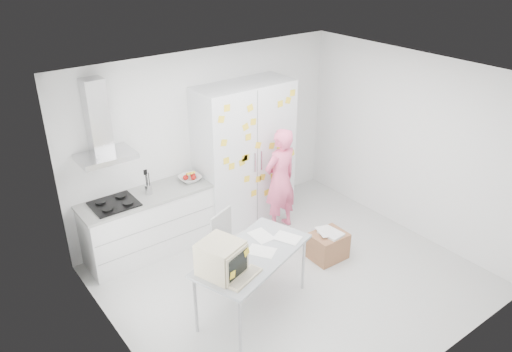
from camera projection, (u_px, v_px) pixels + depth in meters
floor at (291, 279)px, 6.65m from camera, size 4.50×4.00×0.02m
walls at (259, 168)px, 6.56m from camera, size 4.52×4.01×2.70m
ceiling at (299, 79)px, 5.45m from camera, size 4.50×4.00×0.02m
counter_run at (149, 223)px, 7.01m from camera, size 1.84×0.63×1.28m
range_hood at (99, 128)px, 6.20m from camera, size 0.70×0.48×1.01m
tall_cabinet at (244, 154)px, 7.60m from camera, size 1.50×0.68×2.20m
person at (280, 180)px, 7.44m from camera, size 0.62×0.44×1.63m
desk at (234, 259)px, 5.52m from camera, size 1.65×1.18×1.19m
chair at (229, 243)px, 6.40m from camera, size 0.57×0.57×0.98m
cardboard_box at (328, 245)px, 6.98m from camera, size 0.50×0.41×0.43m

